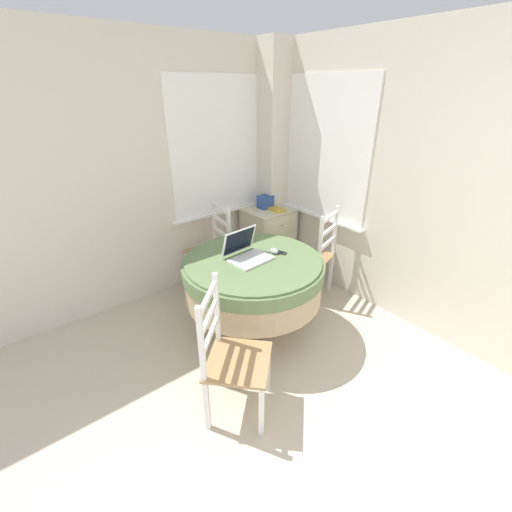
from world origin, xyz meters
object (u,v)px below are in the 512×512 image
at_px(computer_mouse, 274,251).
at_px(laptop, 247,253).
at_px(dining_chair_camera_near, 231,358).
at_px(round_dining_table, 253,276).
at_px(dining_chair_near_right_window, 314,256).
at_px(storage_box, 265,202).
at_px(dining_chair_near_back_window, 211,251).
at_px(cell_phone, 280,252).
at_px(book_on_cabinet, 275,209).
at_px(corner_cabinet, 268,238).

bearing_deg(computer_mouse, laptop, 163.99).
bearing_deg(dining_chair_camera_near, round_dining_table, 42.59).
xyz_separation_m(dining_chair_near_right_window, storage_box, (0.03, 0.85, 0.38)).
bearing_deg(dining_chair_near_back_window, computer_mouse, -83.30).
bearing_deg(round_dining_table, cell_phone, -11.11).
bearing_deg(dining_chair_camera_near, book_on_cabinet, 41.18).
distance_m(round_dining_table, laptop, 0.22).
distance_m(laptop, cell_phone, 0.32).
distance_m(round_dining_table, storage_box, 1.36).
bearing_deg(computer_mouse, round_dining_table, 173.70).
bearing_deg(round_dining_table, corner_cabinet, 43.84).
bearing_deg(dining_chair_camera_near, storage_box, 44.45).
relative_size(laptop, cell_phone, 2.97).
xyz_separation_m(dining_chair_near_back_window, dining_chair_near_right_window, (0.79, -0.79, 0.00)).
height_order(computer_mouse, cell_phone, computer_mouse).
xyz_separation_m(laptop, cell_phone, (0.30, -0.10, -0.05)).
height_order(dining_chair_near_back_window, dining_chair_near_right_window, same).
bearing_deg(dining_chair_near_back_window, laptop, -99.72).
height_order(round_dining_table, cell_phone, cell_phone).
height_order(cell_phone, dining_chair_camera_near, dining_chair_camera_near).
distance_m(round_dining_table, corner_cabinet, 1.32).
xyz_separation_m(round_dining_table, dining_chair_near_back_window, (0.11, 0.89, -0.12)).
bearing_deg(dining_chair_near_back_window, cell_phone, -80.73).
height_order(dining_chair_camera_near, book_on_cabinet, dining_chair_camera_near).
distance_m(cell_phone, dining_chair_near_right_window, 0.72).
distance_m(cell_phone, dining_chair_near_back_window, 1.00).
bearing_deg(computer_mouse, storage_box, 53.93).
distance_m(laptop, dining_chair_near_back_window, 0.92).
distance_m(laptop, corner_cabinet, 1.36).
xyz_separation_m(round_dining_table, computer_mouse, (0.22, -0.02, 0.18)).
distance_m(dining_chair_camera_near, book_on_cabinet, 2.19).
relative_size(round_dining_table, book_on_cabinet, 5.07).
bearing_deg(storage_box, round_dining_table, -134.30).
height_order(dining_chair_near_back_window, dining_chair_camera_near, same).
bearing_deg(book_on_cabinet, laptop, -142.42).
bearing_deg(laptop, cell_phone, -18.57).
distance_m(computer_mouse, cell_phone, 0.06).
distance_m(round_dining_table, dining_chair_near_back_window, 0.90).
xyz_separation_m(corner_cabinet, storage_box, (-0.01, 0.05, 0.46)).
distance_m(round_dining_table, dining_chair_near_right_window, 0.91).
distance_m(corner_cabinet, storage_box, 0.46).
bearing_deg(round_dining_table, dining_chair_camera_near, -137.41).
xyz_separation_m(round_dining_table, book_on_cabinet, (0.97, 0.82, 0.20)).
relative_size(dining_chair_near_right_window, corner_cabinet, 1.29).
height_order(laptop, computer_mouse, laptop).
bearing_deg(dining_chair_camera_near, dining_chair_near_back_window, 62.71).
relative_size(dining_chair_near_back_window, dining_chair_camera_near, 1.00).
bearing_deg(dining_chair_camera_near, cell_phone, 30.95).
distance_m(dining_chair_near_right_window, book_on_cabinet, 0.79).
bearing_deg(dining_chair_camera_near, computer_mouse, 33.55).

